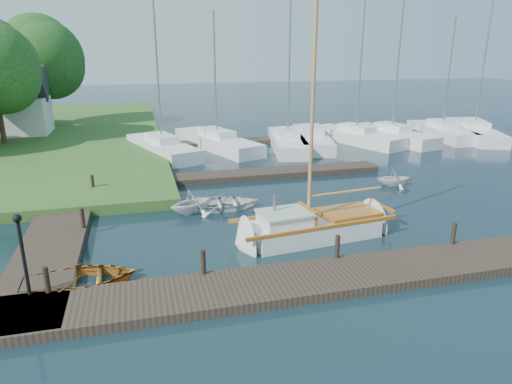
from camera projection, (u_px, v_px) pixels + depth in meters
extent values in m
plane|color=black|center=(256.00, 218.00, 19.66)|extent=(160.00, 160.00, 0.00)
cube|color=#2E251B|center=(305.00, 281.00, 14.08)|extent=(18.00, 2.20, 0.30)
cube|color=#2E251B|center=(64.00, 216.00, 19.54)|extent=(2.20, 18.00, 0.30)
cube|color=#2E251B|center=(261.00, 174.00, 26.10)|extent=(14.00, 1.60, 0.30)
cube|color=#2E251B|center=(326.00, 137.00, 36.79)|extent=(30.00, 1.60, 0.30)
cylinder|color=black|center=(47.00, 280.00, 13.03)|extent=(0.16, 0.16, 0.80)
cylinder|color=black|center=(203.00, 262.00, 14.12)|extent=(0.16, 0.16, 0.80)
cylinder|color=black|center=(337.00, 247.00, 15.20)|extent=(0.16, 0.16, 0.80)
cylinder|color=black|center=(454.00, 233.00, 16.28)|extent=(0.16, 0.16, 0.80)
cylinder|color=black|center=(82.00, 218.00, 17.77)|extent=(0.16, 0.16, 0.80)
cylinder|color=black|center=(93.00, 183.00, 22.38)|extent=(0.16, 0.16, 0.80)
cylinder|color=black|center=(24.00, 259.00, 12.70)|extent=(0.10, 0.10, 2.20)
sphere|color=black|center=(17.00, 218.00, 12.33)|extent=(0.24, 0.24, 0.24)
cube|color=white|center=(313.00, 231.00, 17.68)|extent=(5.20, 2.57, 0.90)
cone|color=white|center=(378.00, 221.00, 18.73)|extent=(1.52, 2.10, 1.96)
cone|color=white|center=(241.00, 243.00, 16.65)|extent=(1.22, 2.06, 1.96)
cube|color=brown|center=(302.00, 211.00, 18.36)|extent=(6.17, 0.84, 0.14)
cube|color=brown|center=(325.00, 228.00, 16.69)|extent=(6.17, 0.84, 0.14)
cube|color=brown|center=(387.00, 208.00, 18.70)|extent=(0.25, 1.11, 0.14)
cube|color=white|center=(285.00, 219.00, 17.06)|extent=(1.95, 1.60, 0.44)
cube|color=#A7C19A|center=(285.00, 213.00, 16.98)|extent=(2.06, 1.71, 0.08)
cube|color=brown|center=(307.00, 214.00, 17.36)|extent=(0.28, 1.40, 0.60)
cylinder|color=slate|center=(274.00, 203.00, 17.05)|extent=(0.12, 0.12, 0.60)
cube|color=brown|center=(349.00, 213.00, 18.07)|extent=(2.36, 1.75, 0.20)
cylinder|color=olive|center=(312.00, 111.00, 16.21)|extent=(0.14, 0.14, 8.40)
cylinder|color=olive|center=(346.00, 192.00, 17.72)|extent=(3.19, 0.47, 0.10)
imported|color=brown|center=(80.00, 276.00, 13.98)|extent=(3.45, 2.52, 0.70)
imported|color=white|center=(224.00, 202.00, 20.80)|extent=(3.31, 2.44, 0.66)
imported|color=white|center=(192.00, 200.00, 20.23)|extent=(2.83, 2.69, 1.17)
imported|color=white|center=(395.00, 176.00, 24.22)|extent=(2.15, 1.92, 1.03)
cube|color=white|center=(162.00, 148.00, 31.31)|extent=(4.76, 8.44, 0.90)
cube|color=white|center=(162.00, 138.00, 31.10)|extent=(2.26, 3.16, 0.50)
cylinder|color=slate|center=(157.00, 58.00, 29.51)|extent=(0.12, 0.12, 11.01)
cube|color=white|center=(217.00, 142.00, 33.34)|extent=(5.30, 9.56, 0.90)
cube|color=white|center=(217.00, 133.00, 33.12)|extent=(2.45, 3.56, 0.50)
cylinder|color=slate|center=(215.00, 75.00, 31.91)|extent=(0.12, 0.12, 8.57)
cube|color=white|center=(288.00, 142.00, 33.25)|extent=(3.84, 8.65, 0.90)
cube|color=white|center=(288.00, 133.00, 33.03)|extent=(1.96, 3.15, 0.50)
cylinder|color=slate|center=(289.00, 58.00, 31.46)|extent=(0.12, 0.12, 10.95)
cube|color=white|center=(312.00, 139.00, 34.48)|extent=(4.30, 9.08, 0.90)
cube|color=white|center=(312.00, 130.00, 34.27)|extent=(2.12, 3.33, 0.50)
cylinder|color=slate|center=(315.00, 56.00, 32.66)|extent=(0.12, 0.12, 11.22)
cube|color=white|center=(356.00, 137.00, 35.24)|extent=(5.01, 8.32, 0.90)
cube|color=white|center=(357.00, 128.00, 35.03)|extent=(2.34, 3.14, 0.50)
cylinder|color=slate|center=(361.00, 67.00, 33.66)|extent=(0.12, 0.12, 9.61)
cube|color=white|center=(392.00, 136.00, 35.74)|extent=(4.14, 8.31, 0.90)
cube|color=white|center=(392.00, 127.00, 35.53)|extent=(2.06, 3.07, 0.50)
cylinder|color=slate|center=(398.00, 62.00, 34.05)|extent=(0.12, 0.12, 10.27)
cube|color=white|center=(442.00, 132.00, 37.23)|extent=(2.88, 7.83, 0.90)
cube|color=white|center=(443.00, 124.00, 37.02)|extent=(1.64, 2.80, 0.50)
cylinder|color=slate|center=(449.00, 73.00, 35.80)|extent=(0.12, 0.12, 8.55)
cube|color=white|center=(474.00, 132.00, 37.55)|extent=(5.91, 10.12, 0.90)
cube|color=white|center=(475.00, 123.00, 37.34)|extent=(2.65, 3.79, 0.50)
cylinder|color=slate|center=(485.00, 59.00, 35.82)|extent=(0.12, 0.12, 10.59)
cube|color=silver|center=(15.00, 116.00, 36.01)|extent=(5.00, 4.00, 2.80)
cube|color=#303034|center=(10.00, 84.00, 35.28)|extent=(5.25, 2.88, 2.88)
cylinder|color=#332114|center=(1.00, 119.00, 32.23)|extent=(0.36, 0.36, 3.42)
sphere|color=#194114|center=(0.00, 75.00, 31.16)|extent=(5.32, 5.32, 5.32)
cylinder|color=#332114|center=(49.00, 104.00, 40.05)|extent=(0.36, 0.36, 3.67)
sphere|color=#194114|center=(43.00, 59.00, 38.92)|extent=(6.73, 6.73, 6.73)
sphere|color=#194114|center=(50.00, 65.00, 38.91)|extent=(5.71, 5.71, 5.71)
sphere|color=#194114|center=(38.00, 50.00, 38.97)|extent=(6.12, 6.12, 6.12)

